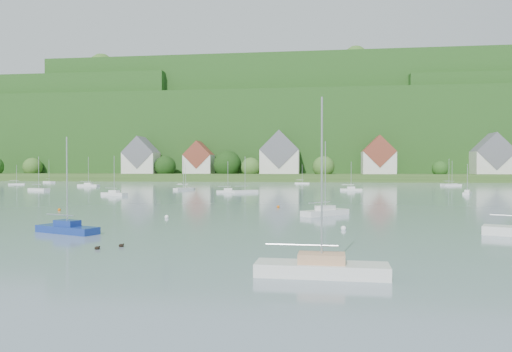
% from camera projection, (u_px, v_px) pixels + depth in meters
% --- Properties ---
extents(far_shore_strip, '(600.00, 60.00, 3.00)m').
position_uv_depth(far_shore_strip, '(271.00, 177.00, 214.20)').
color(far_shore_strip, '#2F4C1C').
rests_on(far_shore_strip, ground).
extents(forested_ridge, '(620.00, 181.22, 69.89)m').
position_uv_depth(forested_ridge, '(283.00, 138.00, 281.78)').
color(forested_ridge, '#184315').
rests_on(forested_ridge, ground).
extents(village_building_0, '(14.00, 10.40, 16.00)m').
position_uv_depth(village_building_0, '(141.00, 158.00, 208.13)').
color(village_building_0, beige).
rests_on(village_building_0, far_shore_strip).
extents(village_building_1, '(12.00, 9.36, 14.00)m').
position_uv_depth(village_building_1, '(199.00, 160.00, 206.96)').
color(village_building_1, beige).
rests_on(village_building_1, far_shore_strip).
extents(village_building_2, '(16.00, 11.44, 18.00)m').
position_uv_depth(village_building_2, '(280.00, 156.00, 201.51)').
color(village_building_2, beige).
rests_on(village_building_2, far_shore_strip).
extents(village_building_3, '(13.00, 10.40, 15.50)m').
position_uv_depth(village_building_3, '(378.00, 158.00, 194.47)').
color(village_building_3, beige).
rests_on(village_building_3, far_shore_strip).
extents(village_building_4, '(15.00, 10.40, 16.50)m').
position_uv_depth(village_building_4, '(492.00, 158.00, 192.74)').
color(village_building_4, beige).
rests_on(village_building_4, far_shore_strip).
extents(near_sailboat_1, '(6.24, 3.77, 8.16)m').
position_uv_depth(near_sailboat_1, '(67.00, 228.00, 40.86)').
color(near_sailboat_1, navy).
rests_on(near_sailboat_1, ground).
extents(near_sailboat_2, '(6.84, 2.15, 9.15)m').
position_uv_depth(near_sailboat_2, '(322.00, 267.00, 24.63)').
color(near_sailboat_2, silver).
rests_on(near_sailboat_2, ground).
extents(near_sailboat_3, '(5.74, 5.83, 8.63)m').
position_uv_depth(near_sailboat_3, '(325.00, 211.00, 56.08)').
color(near_sailboat_3, silver).
rests_on(near_sailboat_3, ground).
extents(mooring_buoy_1, '(0.45, 0.45, 0.45)m').
position_uv_depth(mooring_buoy_1, '(167.00, 218.00, 52.99)').
color(mooring_buoy_1, white).
rests_on(mooring_buoy_1, ground).
extents(mooring_buoy_2, '(0.42, 0.42, 0.42)m').
position_uv_depth(mooring_buoy_2, '(278.00, 208.00, 66.72)').
color(mooring_buoy_2, '#D65E07').
rests_on(mooring_buoy_2, ground).
extents(mooring_buoy_3, '(0.40, 0.40, 0.40)m').
position_uv_depth(mooring_buoy_3, '(59.00, 211.00, 62.12)').
color(mooring_buoy_3, '#D65E07').
rests_on(mooring_buoy_3, ground).
extents(mooring_buoy_4, '(0.48, 0.48, 0.48)m').
position_uv_depth(mooring_buoy_4, '(343.00, 230.00, 42.96)').
color(mooring_buoy_4, white).
rests_on(mooring_buoy_4, ground).
extents(duck_pair, '(1.61, 1.45, 0.28)m').
position_uv_depth(duck_pair, '(110.00, 247.00, 33.23)').
color(duck_pair, black).
rests_on(duck_pair, ground).
extents(far_sailboat_cluster, '(196.08, 76.35, 8.71)m').
position_uv_depth(far_sailboat_cluster, '(261.00, 187.00, 130.31)').
color(far_sailboat_cluster, silver).
rests_on(far_sailboat_cluster, ground).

